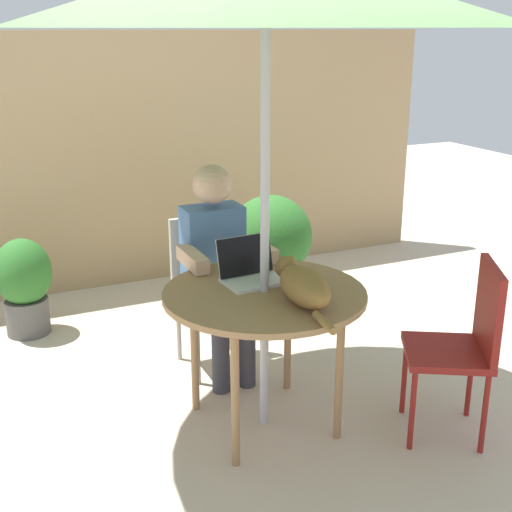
{
  "coord_description": "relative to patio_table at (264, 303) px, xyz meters",
  "views": [
    {
      "loc": [
        -1.35,
        -2.84,
        1.97
      ],
      "look_at": [
        0.0,
        0.1,
        0.89
      ],
      "focal_mm": 48.32,
      "sensor_mm": 36.0,
      "label": 1
    }
  ],
  "objects": [
    {
      "name": "ground_plane",
      "position": [
        0.0,
        0.0,
        -0.68
      ],
      "size": [
        14.0,
        14.0,
        0.0
      ],
      "primitive_type": "plane",
      "color": "beige"
    },
    {
      "name": "cat",
      "position": [
        0.1,
        -0.2,
        0.15
      ],
      "size": [
        0.22,
        0.65,
        0.17
      ],
      "color": "olive",
      "rests_on": "patio_table"
    },
    {
      "name": "fence_back",
      "position": [
        0.0,
        2.38,
        0.3
      ],
      "size": [
        5.11,
        0.08,
        1.95
      ],
      "primitive_type": "cube",
      "color": "tan",
      "rests_on": "ground"
    },
    {
      "name": "chair_empty",
      "position": [
        0.86,
        -0.49,
        -0.14
      ],
      "size": [
        0.55,
        0.55,
        0.9
      ],
      "color": "maroon",
      "rests_on": "ground"
    },
    {
      "name": "patio_table",
      "position": [
        0.0,
        0.0,
        0.0
      ],
      "size": [
        1.01,
        1.01,
        0.74
      ],
      "color": "#9E754C",
      "rests_on": "ground"
    },
    {
      "name": "laptop",
      "position": [
        -0.0,
        0.18,
        0.13
      ],
      "size": [
        0.32,
        0.27,
        0.21
      ],
      "color": "silver",
      "rests_on": "patio_table"
    },
    {
      "name": "person_seated",
      "position": [
        -0.0,
        0.63,
        0.03
      ],
      "size": [
        0.48,
        0.48,
        1.24
      ],
      "color": "#4C72A5",
      "rests_on": "ground"
    },
    {
      "name": "potted_plant_by_chair",
      "position": [
        0.71,
        1.4,
        -0.2
      ],
      "size": [
        0.59,
        0.59,
        0.84
      ],
      "color": "#9E5138",
      "rests_on": "ground"
    },
    {
      "name": "chair_occupied",
      "position": [
        0.0,
        0.79,
        -0.14
      ],
      "size": [
        0.4,
        0.4,
        0.9
      ],
      "color": "#B2A899",
      "rests_on": "ground"
    },
    {
      "name": "potted_plant_near_fence",
      "position": [
        -0.97,
        1.67,
        -0.32
      ],
      "size": [
        0.37,
        0.37,
        0.66
      ],
      "color": "#595654",
      "rests_on": "ground"
    }
  ]
}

